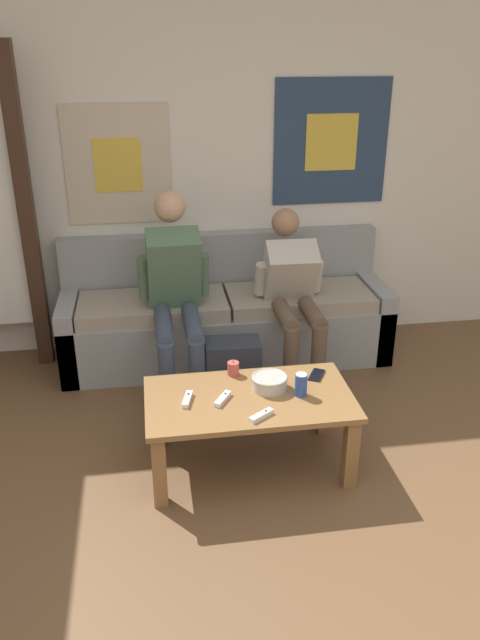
# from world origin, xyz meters

# --- Properties ---
(wall_back) EXTENTS (10.00, 0.07, 2.55)m
(wall_back) POSITION_xyz_m (0.00, 2.89, 1.28)
(wall_back) COLOR silver
(wall_back) RESTS_ON ground_plane
(couch) EXTENTS (2.31, 0.67, 0.87)m
(couch) POSITION_xyz_m (-0.01, 2.55, 0.30)
(couch) COLOR gray
(couch) RESTS_ON ground_plane
(coffee_table) EXTENTS (1.09, 0.60, 0.43)m
(coffee_table) POSITION_xyz_m (-0.06, 1.23, 0.36)
(coffee_table) COLOR olive
(coffee_table) RESTS_ON ground_plane
(person_seated_adult) EXTENTS (0.47, 0.98, 1.26)m
(person_seated_adult) POSITION_xyz_m (-0.38, 2.21, 0.68)
(person_seated_adult) COLOR #384256
(person_seated_adult) RESTS_ON ground_plane
(person_seated_teen) EXTENTS (0.47, 0.95, 1.09)m
(person_seated_teen) POSITION_xyz_m (0.41, 2.24, 0.61)
(person_seated_teen) COLOR brown
(person_seated_teen) RESTS_ON ground_plane
(backpack) EXTENTS (0.35, 0.25, 0.45)m
(backpack) POSITION_xyz_m (-0.05, 1.85, 0.21)
(backpack) COLOR #282D38
(backpack) RESTS_ON ground_plane
(ceramic_bowl) EXTENTS (0.19, 0.19, 0.08)m
(ceramic_bowl) POSITION_xyz_m (0.06, 1.30, 0.48)
(ceramic_bowl) COLOR #B7B2A8
(ceramic_bowl) RESTS_ON coffee_table
(pillar_candle) EXTENTS (0.06, 0.06, 0.09)m
(pillar_candle) POSITION_xyz_m (-0.11, 1.48, 0.47)
(pillar_candle) COLOR #B24C42
(pillar_candle) RESTS_ON coffee_table
(drink_can_blue) EXTENTS (0.07, 0.07, 0.12)m
(drink_can_blue) POSITION_xyz_m (0.21, 1.21, 0.50)
(drink_can_blue) COLOR #28479E
(drink_can_blue) RESTS_ON coffee_table
(game_controller_near_left) EXTENTS (0.11, 0.14, 0.03)m
(game_controller_near_left) POSITION_xyz_m (-0.20, 1.21, 0.45)
(game_controller_near_left) COLOR white
(game_controller_near_left) RESTS_ON coffee_table
(game_controller_near_right) EXTENTS (0.07, 0.15, 0.03)m
(game_controller_near_right) POSITION_xyz_m (-0.38, 1.24, 0.45)
(game_controller_near_right) COLOR white
(game_controller_near_right) RESTS_ON coffee_table
(game_controller_far_center) EXTENTS (0.14, 0.11, 0.03)m
(game_controller_far_center) POSITION_xyz_m (-0.03, 1.03, 0.45)
(game_controller_far_center) COLOR white
(game_controller_far_center) RESTS_ON coffee_table
(cell_phone) EXTENTS (0.12, 0.15, 0.01)m
(cell_phone) POSITION_xyz_m (0.35, 1.39, 0.44)
(cell_phone) COLOR black
(cell_phone) RESTS_ON coffee_table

